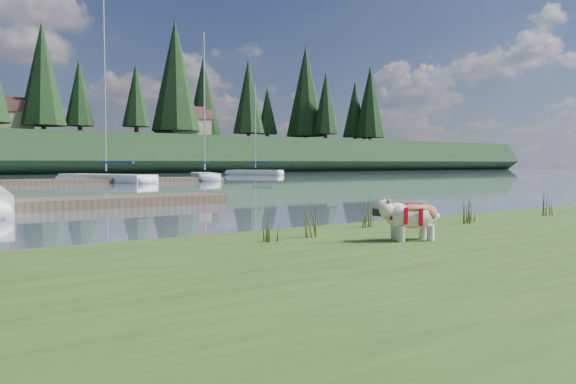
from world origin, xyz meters
TOP-DOWN VIEW (x-y plane):
  - ground at (0.00, 30.00)m, footprint 200.00×200.00m
  - bank at (0.00, -6.00)m, footprint 60.00×9.00m
  - bulldog at (0.51, -3.59)m, footprint 0.93×0.59m
  - dock_far at (2.00, 30.00)m, footprint 26.00×2.20m
  - sailboat_bg_3 at (6.49, 31.79)m, footprint 5.36×9.37m
  - sailboat_bg_4 at (15.20, 32.70)m, footprint 4.15×8.07m
  - sailboat_bg_5 at (27.32, 45.62)m, footprint 4.86×6.78m
  - weed_0 at (-0.41, -2.54)m, footprint 0.17×0.14m
  - weed_1 at (1.01, -2.14)m, footprint 0.17×0.14m
  - weed_2 at (2.86, -2.68)m, footprint 0.17×0.14m
  - weed_3 at (-1.08, -2.65)m, footprint 0.17×0.14m
  - weed_4 at (3.14, -2.50)m, footprint 0.17×0.14m
  - weed_5 at (5.30, -2.65)m, footprint 0.17×0.14m
  - mud_lip at (0.00, -1.60)m, footprint 60.00×0.50m
  - conifer_5 at (15.00, 70.00)m, footprint 3.96×3.96m
  - conifer_6 at (28.00, 68.00)m, footprint 7.04×7.04m
  - conifer_7 at (42.00, 71.00)m, footprint 5.28×5.28m
  - conifer_8 at (55.00, 67.00)m, footprint 4.62×4.62m
  - conifer_9 at (68.00, 70.00)m, footprint 5.94×5.94m
  - house_1 at (6.00, 71.00)m, footprint 6.30×5.30m
  - house_2 at (30.00, 69.00)m, footprint 6.30×5.30m

SIDE VIEW (x-z plane):
  - ground at x=0.00m, z-range 0.00..0.00m
  - mud_lip at x=0.00m, z-range 0.00..0.14m
  - dock_far at x=2.00m, z-range 0.00..0.30m
  - bank at x=0.00m, z-range 0.00..0.35m
  - sailboat_bg_3 at x=6.49m, z-range -6.50..7.14m
  - sailboat_bg_5 at x=27.32m, z-range -4.79..5.43m
  - sailboat_bg_4 at x=15.20m, z-range -5.57..6.22m
  - weed_4 at x=3.14m, z-range 0.32..0.72m
  - weed_3 at x=-1.08m, z-range 0.31..0.77m
  - weed_5 at x=5.30m, z-range 0.31..0.84m
  - weed_1 at x=1.01m, z-range 0.31..0.85m
  - weed_0 at x=-0.41m, z-range 0.30..0.92m
  - weed_2 at x=2.86m, z-range 0.30..0.95m
  - bulldog at x=0.51m, z-range 0.42..0.97m
  - house_1 at x=6.00m, z-range 4.99..9.64m
  - house_2 at x=30.00m, z-range 4.99..9.64m
  - conifer_5 at x=15.00m, z-range 5.65..16.00m
  - conifer_8 at x=55.00m, z-range 5.62..17.40m
  - conifer_7 at x=42.00m, z-range 5.59..18.79m
  - conifer_9 at x=68.00m, z-range 5.55..20.18m
  - conifer_6 at x=28.00m, z-range 5.49..22.49m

